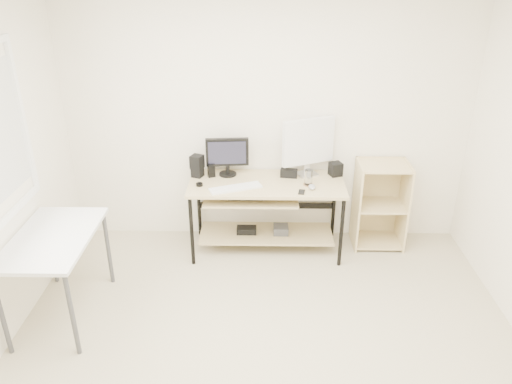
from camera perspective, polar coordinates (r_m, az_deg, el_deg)
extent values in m
cube|color=#B9AD8E|center=(3.87, 1.19, -19.61)|extent=(4.00, 4.00, 0.01)
cube|color=white|center=(4.95, 1.27, 8.58)|extent=(4.00, 0.01, 2.60)
cube|color=tan|center=(4.82, 1.22, 0.95)|extent=(1.50, 0.65, 0.03)
cube|color=tan|center=(4.83, -0.57, -0.53)|extent=(0.90, 0.49, 0.02)
cube|color=tan|center=(5.14, 1.16, -4.77)|extent=(1.35, 0.46, 0.02)
cube|color=black|center=(4.82, -1.16, -0.35)|extent=(0.33, 0.22, 0.01)
cylinder|color=black|center=(4.78, 1.82, -0.64)|extent=(0.14, 0.01, 0.01)
cube|color=#3E3E41|center=(5.11, 2.85, -4.29)|extent=(0.15, 0.15, 0.08)
cube|color=black|center=(5.12, -1.08, -4.36)|extent=(0.20, 0.12, 0.06)
cylinder|color=black|center=(4.79, -7.36, -4.50)|extent=(0.04, 0.04, 0.72)
cylinder|color=black|center=(5.29, -6.54, -1.43)|extent=(0.04, 0.04, 0.72)
cylinder|color=black|center=(4.80, 9.73, -4.62)|extent=(0.04, 0.04, 0.72)
cylinder|color=black|center=(5.29, 8.89, -1.53)|extent=(0.04, 0.04, 0.72)
cube|color=silver|center=(4.22, -22.27, -4.90)|extent=(0.60, 1.00, 0.03)
cylinder|color=#3E3E41|center=(4.19, -27.07, -12.34)|extent=(0.04, 0.04, 0.72)
cylinder|color=#3E3E41|center=(4.87, -22.43, -5.90)|extent=(0.04, 0.04, 0.72)
cylinder|color=#3E3E41|center=(3.98, -20.26, -13.06)|extent=(0.04, 0.04, 0.72)
cylinder|color=#3E3E41|center=(4.69, -16.55, -6.17)|extent=(0.04, 0.04, 0.72)
cube|color=#DCC689|center=(5.15, 11.38, -1.45)|extent=(0.02, 0.40, 0.90)
cube|color=#DCC689|center=(5.25, 16.54, -1.46)|extent=(0.02, 0.40, 0.90)
cube|color=#DCC689|center=(5.36, 13.57, -0.54)|extent=(0.50, 0.02, 0.90)
cube|color=#DCC689|center=(5.39, 13.53, -5.35)|extent=(0.46, 0.38, 0.02)
cube|color=#DCC689|center=(5.19, 13.98, -1.46)|extent=(0.46, 0.38, 0.02)
cube|color=#DCC689|center=(5.02, 14.49, 2.93)|extent=(0.46, 0.38, 0.02)
cylinder|color=black|center=(4.99, -3.24, 2.06)|extent=(0.17, 0.17, 0.02)
cylinder|color=black|center=(4.97, -3.25, 2.62)|extent=(0.04, 0.04, 0.09)
cube|color=black|center=(4.90, -3.31, 4.59)|extent=(0.42, 0.08, 0.28)
cube|color=black|center=(4.88, -3.33, 4.49)|extent=(0.35, 0.03, 0.22)
cube|color=silver|center=(5.01, 5.83, 2.08)|extent=(0.19, 0.17, 0.02)
cylinder|color=silver|center=(4.99, 5.86, 2.73)|extent=(0.05, 0.05, 0.11)
cube|color=silver|center=(4.89, 6.00, 5.76)|extent=(0.51, 0.27, 0.45)
cube|color=#2639A5|center=(4.86, 6.03, 5.64)|extent=(0.42, 0.19, 0.36)
cube|color=silver|center=(4.68, -2.35, 0.47)|extent=(0.51, 0.31, 0.02)
ellipsoid|color=#AAAAAF|center=(4.71, 6.42, 0.60)|extent=(0.07, 0.11, 0.04)
cube|color=black|center=(4.93, 3.77, 2.16)|extent=(0.17, 0.10, 0.08)
cube|color=black|center=(4.96, -6.70, 2.25)|extent=(0.13, 0.13, 0.09)
cube|color=black|center=(4.92, -6.76, 3.44)|extent=(0.14, 0.14, 0.13)
cube|color=black|center=(5.01, 9.08, 2.61)|extent=(0.15, 0.15, 0.13)
cube|color=black|center=(4.93, -5.13, 2.47)|extent=(0.08, 0.07, 0.14)
cylinder|color=black|center=(4.77, -6.49, 0.86)|extent=(0.07, 0.07, 0.03)
cube|color=black|center=(4.63, 5.24, 0.01)|extent=(0.07, 0.11, 0.01)
cylinder|color=#996E45|center=(4.79, 5.97, 0.86)|extent=(0.11, 0.11, 0.01)
cylinder|color=white|center=(4.76, 6.01, 1.70)|extent=(0.09, 0.09, 0.15)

